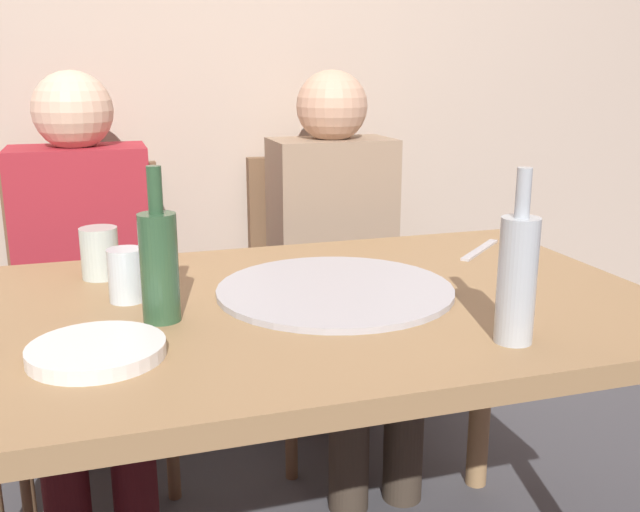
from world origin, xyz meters
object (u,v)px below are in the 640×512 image
object	(u,v)px
wine_glass	(100,253)
chair_right	(325,280)
guest_in_beanie	(341,253)
wine_bottle	(159,264)
dining_table	(295,342)
beer_bottle	(517,276)
table_knife	(480,250)
chair_left	(90,302)
plate_stack	(97,351)
guest_in_sweater	(86,274)
pizza_tray	(335,290)
tumbler_far	(126,275)

from	to	relation	value
wine_glass	chair_right	distance (m)	0.93
guest_in_beanie	wine_bottle	bearing A→B (deg)	50.98
dining_table	beer_bottle	xyz separation A→B (m)	(0.28, -0.31, 0.19)
wine_glass	table_knife	bearing A→B (deg)	-2.48
dining_table	beer_bottle	size ratio (longest dim) A/B	4.95
chair_left	chair_right	size ratio (longest dim) A/B	1.00
table_knife	chair_left	distance (m)	1.13
beer_bottle	plate_stack	size ratio (longest dim) A/B	1.35
chair_right	guest_in_sweater	xyz separation A→B (m)	(-0.72, -0.15, 0.13)
wine_glass	chair_left	bearing A→B (deg)	94.29
guest_in_sweater	dining_table	bearing A→B (deg)	119.90
pizza_tray	plate_stack	world-z (taller)	plate_stack
guest_in_beanie	wine_glass	bearing A→B (deg)	31.08
tumbler_far	plate_stack	world-z (taller)	tumbler_far
beer_bottle	wine_glass	distance (m)	0.86
dining_table	plate_stack	bearing A→B (deg)	-154.34
wine_glass	chair_left	world-z (taller)	chair_left
pizza_tray	plate_stack	bearing A→B (deg)	-156.13
chair_left	guest_in_beanie	xyz separation A→B (m)	(0.72, -0.15, 0.13)
tumbler_far	wine_glass	xyz separation A→B (m)	(-0.05, 0.18, 0.00)
beer_bottle	wine_glass	size ratio (longest dim) A/B	2.62
tumbler_far	chair_left	world-z (taller)	chair_left
tumbler_far	beer_bottle	bearing A→B (deg)	-34.41
dining_table	wine_glass	distance (m)	0.47
dining_table	wine_glass	bearing A→B (deg)	142.06
wine_bottle	beer_bottle	size ratio (longest dim) A/B	0.96
wine_glass	plate_stack	world-z (taller)	wine_glass
tumbler_far	chair_left	distance (m)	0.79
plate_stack	guest_in_sweater	xyz separation A→B (m)	(-0.03, 0.86, -0.11)
chair_right	chair_left	bearing A→B (deg)	0.00
dining_table	plate_stack	world-z (taller)	plate_stack
beer_bottle	guest_in_beanie	xyz separation A→B (m)	(0.05, 0.99, -0.21)
wine_bottle	guest_in_sweater	distance (m)	0.76
tumbler_far	table_knife	bearing A→B (deg)	9.42
dining_table	wine_glass	xyz separation A→B (m)	(-0.35, 0.27, 0.14)
wine_bottle	guest_in_beanie	distance (m)	0.95
beer_bottle	guest_in_beanie	distance (m)	1.01
table_knife	chair_left	xyz separation A→B (m)	(-0.92, 0.60, -0.23)
beer_bottle	chair_right	bearing A→B (deg)	87.72
guest_in_sweater	table_knife	bearing A→B (deg)	154.14
dining_table	chair_left	bearing A→B (deg)	115.21
wine_bottle	guest_in_beanie	size ratio (longest dim) A/B	0.23
pizza_tray	chair_right	world-z (taller)	chair_right
dining_table	plate_stack	distance (m)	0.42
dining_table	guest_in_sweater	xyz separation A→B (m)	(-0.39, 0.68, -0.02)
table_knife	guest_in_beanie	xyz separation A→B (m)	(-0.20, 0.45, -0.10)
beer_bottle	guest_in_beanie	world-z (taller)	guest_in_beanie
table_knife	guest_in_beanie	distance (m)	0.50
dining_table	table_knife	world-z (taller)	table_knife
dining_table	chair_left	xyz separation A→B (m)	(-0.39, 0.83, -0.15)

